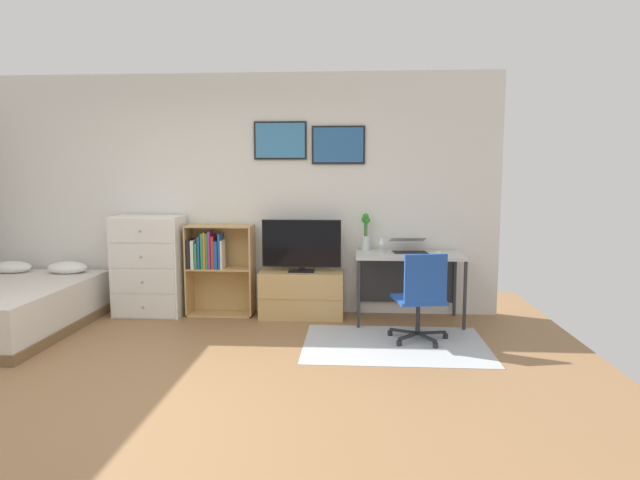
% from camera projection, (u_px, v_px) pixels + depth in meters
% --- Properties ---
extents(ground_plane, '(7.20, 7.20, 0.00)m').
position_uv_depth(ground_plane, '(153.00, 393.00, 3.91)').
color(ground_plane, '#936B44').
extents(wall_back_with_posters, '(6.12, 0.09, 2.70)m').
position_uv_depth(wall_back_with_posters, '(229.00, 194.00, 6.15)').
color(wall_back_with_posters, silver).
rests_on(wall_back_with_posters, ground_plane).
extents(area_rug, '(1.70, 1.20, 0.01)m').
position_uv_depth(area_rug, '(395.00, 344.00, 5.02)').
color(area_rug, '#B2B7BC').
rests_on(area_rug, ground_plane).
extents(bed, '(1.50, 1.96, 0.61)m').
position_uv_depth(bed, '(2.00, 308.00, 5.40)').
color(bed, brown).
rests_on(bed, ground_plane).
extents(dresser, '(0.75, 0.46, 1.12)m').
position_uv_depth(dresser, '(149.00, 266.00, 6.03)').
color(dresser, white).
rests_on(dresser, ground_plane).
extents(bookshelf, '(0.74, 0.30, 1.02)m').
position_uv_depth(bookshelf, '(215.00, 262.00, 6.04)').
color(bookshelf, tan).
rests_on(bookshelf, ground_plane).
extents(tv_stand, '(0.92, 0.41, 0.51)m').
position_uv_depth(tv_stand, '(302.00, 294.00, 5.97)').
color(tv_stand, tan).
rests_on(tv_stand, ground_plane).
extents(television, '(0.87, 0.16, 0.57)m').
position_uv_depth(television, '(301.00, 246.00, 5.88)').
color(television, black).
rests_on(television, tv_stand).
extents(desk, '(1.14, 0.63, 0.74)m').
position_uv_depth(desk, '(408.00, 265.00, 5.82)').
color(desk, silver).
rests_on(desk, ground_plane).
extents(office_chair, '(0.58, 0.57, 0.86)m').
position_uv_depth(office_chair, '(421.00, 295.00, 5.02)').
color(office_chair, '#232326').
rests_on(office_chair, ground_plane).
extents(laptop, '(0.42, 0.44, 0.17)m').
position_uv_depth(laptop, '(409.00, 246.00, 5.81)').
color(laptop, '#B7B7BC').
rests_on(laptop, desk).
extents(computer_mouse, '(0.06, 0.10, 0.03)m').
position_uv_depth(computer_mouse, '(438.00, 253.00, 5.68)').
color(computer_mouse, silver).
rests_on(computer_mouse, desk).
extents(bamboo_vase, '(0.10, 0.10, 0.41)m').
position_uv_depth(bamboo_vase, '(366.00, 231.00, 5.96)').
color(bamboo_vase, silver).
rests_on(bamboo_vase, desk).
extents(wine_glass, '(0.07, 0.07, 0.18)m').
position_uv_depth(wine_glass, '(381.00, 242.00, 5.68)').
color(wine_glass, silver).
rests_on(wine_glass, desk).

